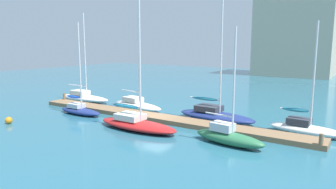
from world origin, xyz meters
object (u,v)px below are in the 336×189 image
object	(u,v)px
sailboat_6	(305,127)
harbor_building_distant	(297,30)
mooring_buoy_orange	(9,120)
sailboat_3	(136,123)
sailboat_4	(215,114)
sailboat_5	(228,136)
sailboat_0	(84,97)
sailboat_1	(79,109)
sailboat_2	(137,104)

from	to	relation	value
sailboat_6	harbor_building_distant	distance (m)	48.51
mooring_buoy_orange	sailboat_3	bearing A→B (deg)	24.41
sailboat_4	sailboat_5	xyz separation A→B (m)	(3.53, -5.53, 0.02)
sailboat_0	sailboat_1	xyz separation A→B (m)	(4.93, -4.95, -0.02)
sailboat_5	harbor_building_distant	distance (m)	53.09
sailboat_0	sailboat_2	xyz separation A→B (m)	(7.98, -0.02, -0.02)
sailboat_2	mooring_buoy_orange	distance (m)	11.90
sailboat_2	sailboat_3	bearing A→B (deg)	-42.39
sailboat_1	sailboat_3	size ratio (longest dim) A/B	0.85
sailboat_0	sailboat_3	xyz separation A→B (m)	(12.86, -6.12, -0.00)
sailboat_0	sailboat_1	distance (m)	6.98
sailboat_2	harbor_building_distant	xyz separation A→B (m)	(5.89, 46.34, 9.03)
sailboat_1	harbor_building_distant	bearing A→B (deg)	81.08
sailboat_0	sailboat_2	distance (m)	7.98
sailboat_1	sailboat_2	world-z (taller)	sailboat_2
sailboat_1	sailboat_5	world-z (taller)	sailboat_1
sailboat_4	sailboat_2	bearing A→B (deg)	-177.14
sailboat_4	sailboat_5	bearing A→B (deg)	-54.16
sailboat_1	harbor_building_distant	distance (m)	52.82
sailboat_6	sailboat_4	bearing A→B (deg)	-177.03
sailboat_2	sailboat_1	bearing A→B (deg)	-112.82
mooring_buoy_orange	harbor_building_distant	bearing A→B (deg)	78.98
sailboat_4	sailboat_3	bearing A→B (deg)	-120.00
sailboat_4	harbor_building_distant	size ratio (longest dim) A/B	0.57
sailboat_6	sailboat_0	bearing A→B (deg)	-176.49
sailboat_1	sailboat_6	distance (m)	19.88
mooring_buoy_orange	sailboat_6	bearing A→B (deg)	26.06
sailboat_6	sailboat_2	bearing A→B (deg)	-176.67
sailboat_0	harbor_building_distant	world-z (taller)	harbor_building_distant
sailboat_5	mooring_buoy_orange	distance (m)	18.33
sailboat_5	sailboat_1	bearing A→B (deg)	-175.19
sailboat_0	sailboat_1	bearing A→B (deg)	-47.71
sailboat_0	mooring_buoy_orange	world-z (taller)	sailboat_0
sailboat_2	sailboat_3	xyz separation A→B (m)	(4.88, -6.11, 0.02)
sailboat_4	sailboat_1	bearing A→B (deg)	-154.49
sailboat_4	mooring_buoy_orange	world-z (taller)	sailboat_4
sailboat_6	harbor_building_distant	world-z (taller)	harbor_building_distant
sailboat_4	sailboat_5	world-z (taller)	sailboat_4
sailboat_4	mooring_buoy_orange	distance (m)	17.63
sailboat_0	sailboat_5	world-z (taller)	sailboat_0
sailboat_2	sailboat_4	distance (m)	8.84
sailboat_6	sailboat_1	bearing A→B (deg)	-162.20
mooring_buoy_orange	harbor_building_distant	xyz separation A→B (m)	(11.11, 57.03, 9.25)
sailboat_5	sailboat_0	bearing A→B (deg)	171.84
sailboat_1	sailboat_2	size ratio (longest dim) A/B	0.92
sailboat_4	harbor_building_distant	bearing A→B (deg)	96.89
sailboat_6	mooring_buoy_orange	world-z (taller)	sailboat_6
sailboat_5	mooring_buoy_orange	size ratio (longest dim) A/B	13.16
sailboat_1	mooring_buoy_orange	xyz separation A→B (m)	(-2.16, -5.76, -0.22)
sailboat_3	sailboat_5	xyz separation A→B (m)	(7.50, 0.52, 0.05)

